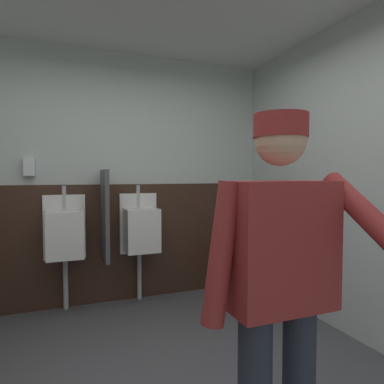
# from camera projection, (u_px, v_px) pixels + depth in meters

# --- Properties ---
(wall_back) EXTENTS (4.00, 0.12, 2.64)m
(wall_back) POSITION_uv_depth(u_px,v_px,m) (113.00, 177.00, 3.63)
(wall_back) COLOR silver
(wall_back) RESTS_ON ground_plane
(wainscot_band_back) EXTENTS (3.40, 0.03, 1.25)m
(wainscot_band_back) POSITION_uv_depth(u_px,v_px,m) (115.00, 243.00, 3.60)
(wainscot_band_back) COLOR #382319
(wainscot_band_back) RESTS_ON ground_plane
(urinal_left) EXTENTS (0.40, 0.34, 1.24)m
(urinal_left) POSITION_uv_depth(u_px,v_px,m) (65.00, 234.00, 3.27)
(urinal_left) COLOR white
(urinal_left) RESTS_ON ground_plane
(urinal_middle) EXTENTS (0.40, 0.34, 1.24)m
(urinal_middle) POSITION_uv_depth(u_px,v_px,m) (141.00, 229.00, 3.55)
(urinal_middle) COLOR white
(urinal_middle) RESTS_ON ground_plane
(privacy_divider_panel) EXTENTS (0.04, 0.40, 0.90)m
(privacy_divider_panel) POSITION_uv_depth(u_px,v_px,m) (105.00, 215.00, 3.34)
(privacy_divider_panel) COLOR #4C4C51
(person) EXTENTS (0.66, 0.60, 1.59)m
(person) POSITION_uv_depth(u_px,v_px,m) (280.00, 276.00, 1.38)
(person) COLOR #2D3342
(person) RESTS_ON ground_plane
(trash_bin) EXTENTS (0.35, 0.35, 0.70)m
(trash_bin) POSITION_uv_depth(u_px,v_px,m) (267.00, 275.00, 3.36)
(trash_bin) COLOR #38383D
(trash_bin) RESTS_ON ground_plane
(soap_dispenser) EXTENTS (0.10, 0.07, 0.18)m
(soap_dispenser) POSITION_uv_depth(u_px,v_px,m) (29.00, 167.00, 3.24)
(soap_dispenser) COLOR silver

